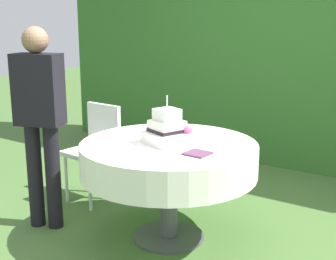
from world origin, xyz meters
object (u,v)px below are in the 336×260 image
(serving_plate_far, at_px, (166,160))
(serving_plate_left, at_px, (204,129))
(serving_plate_near, at_px, (136,133))
(garden_chair, at_px, (97,143))
(napkin_stack, at_px, (198,153))
(standing_person, at_px, (40,115))
(cake_table, at_px, (169,159))
(serving_plate_right, at_px, (215,132))
(wedding_cake, at_px, (168,130))

(serving_plate_far, xyz_separation_m, serving_plate_left, (-0.24, 0.90, 0.00))
(serving_plate_near, bearing_deg, serving_plate_far, -37.26)
(garden_chair, bearing_deg, serving_plate_left, 12.74)
(napkin_stack, distance_m, standing_person, 1.31)
(serving_plate_near, bearing_deg, garden_chair, 162.08)
(serving_plate_left, bearing_deg, cake_table, -89.68)
(serving_plate_right, bearing_deg, cake_table, -107.27)
(standing_person, bearing_deg, wedding_cake, 21.16)
(wedding_cake, xyz_separation_m, serving_plate_near, (-0.39, 0.11, -0.09))
(serving_plate_far, relative_size, napkin_stack, 0.67)
(serving_plate_left, distance_m, garden_chair, 1.05)
(serving_plate_far, height_order, serving_plate_left, same)
(garden_chair, bearing_deg, standing_person, -84.99)
(serving_plate_right, relative_size, napkin_stack, 0.69)
(serving_plate_left, xyz_separation_m, standing_person, (-0.94, -0.91, 0.16))
(serving_plate_near, xyz_separation_m, garden_chair, (-0.62, 0.20, -0.23))
(wedding_cake, bearing_deg, serving_plate_far, -57.20)
(garden_chair, xyz_separation_m, standing_person, (0.06, -0.68, 0.39))
(serving_plate_far, bearing_deg, napkin_stack, 69.51)
(cake_table, distance_m, serving_plate_far, 0.47)
(wedding_cake, bearing_deg, cake_table, 106.17)
(napkin_stack, bearing_deg, serving_plate_near, 162.37)
(standing_person, bearing_deg, serving_plate_left, 43.90)
(garden_chair, bearing_deg, cake_table, -16.17)
(cake_table, distance_m, wedding_cake, 0.23)
(cake_table, xyz_separation_m, serving_plate_right, (0.14, 0.46, 0.13))
(cake_table, bearing_deg, napkin_stack, -22.45)
(cake_table, xyz_separation_m, garden_chair, (-1.00, 0.29, -0.10))
(wedding_cake, xyz_separation_m, napkin_stack, (0.32, -0.12, -0.09))
(serving_plate_near, bearing_deg, standing_person, -139.69)
(serving_plate_near, distance_m, serving_plate_far, 0.78)
(napkin_stack, bearing_deg, serving_plate_right, 107.65)
(serving_plate_left, relative_size, standing_person, 0.08)
(serving_plate_far, bearing_deg, serving_plate_left, 105.03)
(serving_plate_far, height_order, standing_person, standing_person)
(serving_plate_near, height_order, serving_plate_left, same)
(serving_plate_near, xyz_separation_m, serving_plate_left, (0.38, 0.43, 0.00))
(serving_plate_far, height_order, napkin_stack, napkin_stack)
(wedding_cake, relative_size, serving_plate_right, 3.27)
(cake_table, height_order, garden_chair, garden_chair)
(napkin_stack, height_order, garden_chair, garden_chair)
(serving_plate_left, bearing_deg, serving_plate_near, -131.45)
(serving_plate_near, distance_m, standing_person, 0.76)
(serving_plate_near, height_order, serving_plate_right, same)
(wedding_cake, distance_m, napkin_stack, 0.36)
(cake_table, bearing_deg, serving_plate_right, 72.73)
(serving_plate_far, bearing_deg, serving_plate_near, 142.74)
(cake_table, height_order, serving_plate_left, serving_plate_left)
(serving_plate_near, relative_size, serving_plate_left, 1.10)
(napkin_stack, bearing_deg, wedding_cake, 160.37)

